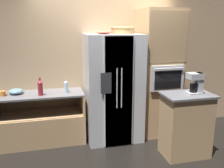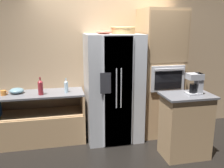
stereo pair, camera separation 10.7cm
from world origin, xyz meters
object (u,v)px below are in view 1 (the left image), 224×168
refrigerator (113,88)px  wall_oven (159,73)px  mug (3,94)px  fruit_bowl (104,32)px  wicker_basket (123,30)px  bottle_short (66,86)px  mixing_bowl (16,91)px  bottle_tall (40,88)px  coffee_maker (196,82)px

refrigerator → wall_oven: 0.91m
wall_oven → mug: wall_oven is taller
wall_oven → fruit_bowl: wall_oven is taller
wall_oven → wicker_basket: bearing=-179.4°
bottle_short → mixing_bowl: bottle_short is taller
fruit_bowl → refrigerator: bearing=10.4°
mug → wall_oven: bearing=-0.9°
wicker_basket → bottle_short: bearing=179.5°
fruit_bowl → wicker_basket: bearing=11.8°
wicker_basket → bottle_tall: size_ratio=1.41×
refrigerator → coffee_maker: size_ratio=5.87×
wall_oven → fruit_bowl: 1.29m
refrigerator → bottle_tall: refrigerator is taller
coffee_maker → bottle_tall: bearing=158.9°
fruit_bowl → coffee_maker: bearing=-35.1°
bottle_tall → bottle_short: size_ratio=1.18×
fruit_bowl → wall_oven: bearing=4.3°
refrigerator → mug: 1.82m
refrigerator → bottle_tall: size_ratio=6.30×
wall_oven → bottle_short: size_ratio=9.13×
refrigerator → wicker_basket: wicker_basket is taller
refrigerator → wicker_basket: (0.18, 0.04, 0.99)m
fruit_bowl → mixing_bowl: size_ratio=1.14×
wicker_basket → coffee_maker: size_ratio=1.31×
mixing_bowl → coffee_maker: coffee_maker is taller
bottle_short → coffee_maker: size_ratio=0.79×
fruit_bowl → coffee_maker: 1.65m
wicker_basket → mixing_bowl: 2.06m
bottle_short → mixing_bowl: 0.83m
fruit_bowl → coffee_maker: (1.22, -0.86, -0.72)m
fruit_bowl → coffee_maker: fruit_bowl is taller
wall_oven → bottle_tall: wall_oven is taller
wall_oven → fruit_bowl: size_ratio=8.47×
wall_oven → mixing_bowl: bearing=177.2°
mug → mixing_bowl: size_ratio=0.52×
wicker_basket → bottle_short: wicker_basket is taller
wicker_basket → mixing_bowl: wicker_basket is taller
bottle_short → mug: bearing=177.7°
refrigerator → bottle_tall: (-1.22, -0.01, 0.08)m
refrigerator → fruit_bowl: 0.97m
bottle_tall → refrigerator: bearing=0.5°
bottle_tall → wall_oven: bearing=1.6°
bottle_tall → mug: bearing=170.2°
wicker_basket → fruit_bowl: bearing=-168.2°
refrigerator → wicker_basket: 1.01m
refrigerator → coffee_maker: refrigerator is taller
refrigerator → wall_oven: wall_oven is taller
wicker_basket → bottle_short: size_ratio=1.66×
bottle_tall → coffee_maker: (2.27, -0.88, 0.16)m
wall_oven → coffee_maker: (0.17, -0.93, 0.03)m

